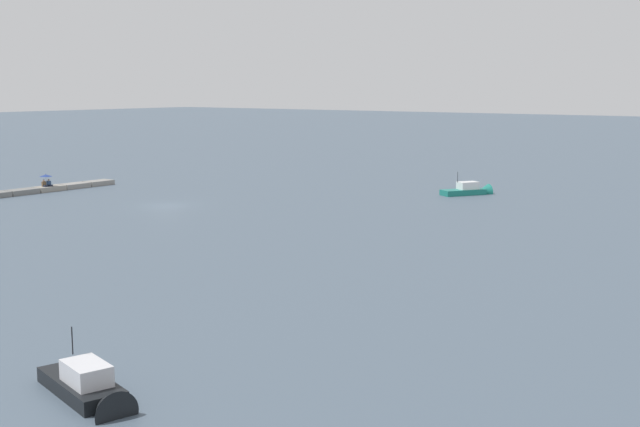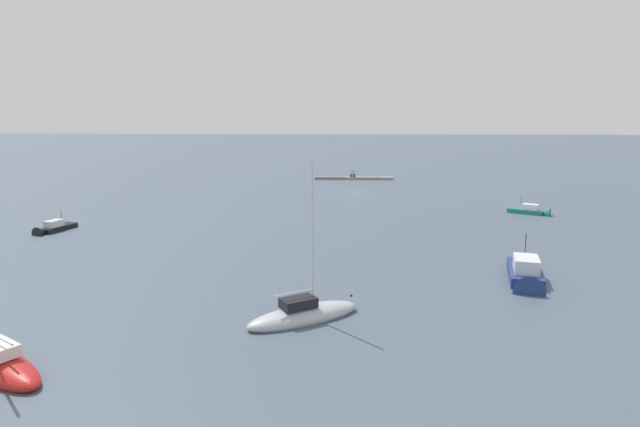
% 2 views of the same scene
% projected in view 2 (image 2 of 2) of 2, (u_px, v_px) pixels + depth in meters
% --- Properties ---
extents(ground_plane, '(500.00, 500.00, 0.00)m').
position_uv_depth(ground_plane, '(355.00, 192.00, 88.01)').
color(ground_plane, '#475666').
extents(seawall_pier, '(15.52, 1.77, 0.51)m').
position_uv_depth(seawall_pier, '(354.00, 178.00, 104.81)').
color(seawall_pier, gray).
rests_on(seawall_pier, ground_plane).
extents(person_seated_blue_left, '(0.43, 0.63, 0.73)m').
position_uv_depth(person_seated_blue_left, '(354.00, 176.00, 104.65)').
color(person_seated_blue_left, '#1E2333').
rests_on(person_seated_blue_left, seawall_pier).
extents(person_seated_brown_right, '(0.43, 0.63, 0.73)m').
position_uv_depth(person_seated_brown_right, '(351.00, 176.00, 104.71)').
color(person_seated_brown_right, '#1E2333').
rests_on(person_seated_brown_right, seawall_pier).
extents(umbrella_open_navy, '(1.26, 1.26, 1.28)m').
position_uv_depth(umbrella_open_navy, '(353.00, 171.00, 104.62)').
color(umbrella_open_navy, black).
rests_on(umbrella_open_navy, seawall_pier).
extents(sailboat_grey_mid, '(7.73, 6.10, 10.59)m').
position_uv_depth(sailboat_grey_mid, '(304.00, 315.00, 33.26)').
color(sailboat_grey_mid, '#ADB2B7').
rests_on(sailboat_grey_mid, ground_plane).
extents(motorboat_black_near, '(2.84, 5.27, 2.83)m').
position_uv_depth(motorboat_black_near, '(52.00, 229.00, 58.20)').
color(motorboat_black_near, black).
rests_on(motorboat_black_near, ground_plane).
extents(motorboat_teal_mid, '(5.22, 4.06, 2.90)m').
position_uv_depth(motorboat_teal_mid, '(532.00, 212.00, 68.55)').
color(motorboat_teal_mid, '#197266').
rests_on(motorboat_teal_mid, ground_plane).
extents(motorboat_navy_far, '(4.07, 7.97, 4.28)m').
position_uv_depth(motorboat_navy_far, '(526.00, 277.00, 40.70)').
color(motorboat_navy_far, navy).
rests_on(motorboat_navy_far, ground_plane).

